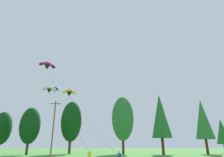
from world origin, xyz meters
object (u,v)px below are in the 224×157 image
Objects in this scene: parafoil_kite_far_magenta at (47,66)px; kite_flyer_near at (89,156)px; parafoil_kite_high_blue_white at (55,90)px; utility_pole at (53,126)px; parafoil_kite_low_orange at (69,93)px; parafoil_kite_mid_white at (49,89)px.

kite_flyer_near is at bearing -50.15° from parafoil_kite_far_magenta.
parafoil_kite_high_blue_white is at bearing 88.11° from parafoil_kite_far_magenta.
utility_pole is 0.70× the size of parafoil_kite_low_orange.
parafoil_kite_far_magenta reaches higher than utility_pole.
parafoil_kite_far_magenta is (-1.20, 1.19, 5.31)m from parafoil_kite_mid_white.
parafoil_kite_mid_white is at bearing -84.55° from parafoil_kite_high_blue_white.
kite_flyer_near is 16.86m from parafoil_kite_low_orange.
parafoil_kite_low_orange is at bearing -49.94° from utility_pole.
parafoil_kite_low_orange is at bearing -60.21° from parafoil_kite_high_blue_white.
parafoil_kite_high_blue_white reaches higher than parafoil_kite_low_orange.
parafoil_kite_high_blue_white is (-9.04, 19.60, 13.66)m from kite_flyer_near.
parafoil_kite_far_magenta reaches higher than parafoil_kite_mid_white.
utility_pole is 12.52m from parafoil_kite_far_magenta.
parafoil_kite_mid_white is (-8.12, 9.98, 11.08)m from kite_flyer_near.
parafoil_kite_low_orange is at bearing 28.84° from parafoil_kite_mid_white.
utility_pole is at bearing 116.59° from kite_flyer_near.
utility_pole is 9.69m from parafoil_kite_high_blue_white.
parafoil_kite_mid_white is (0.92, -9.62, -2.58)m from parafoil_kite_high_blue_white.
parafoil_kite_far_magenta is at bearing -171.13° from parafoil_kite_low_orange.
parafoil_kite_far_magenta is (-0.28, -8.43, 2.72)m from parafoil_kite_high_blue_white.
parafoil_kite_mid_white is at bearing -44.88° from parafoil_kite_far_magenta.
kite_flyer_near is at bearing -50.84° from parafoil_kite_mid_white.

